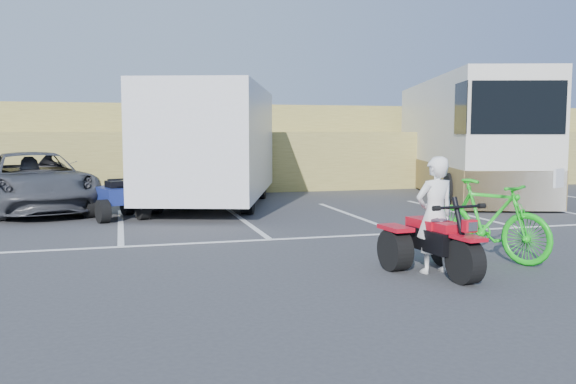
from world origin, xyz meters
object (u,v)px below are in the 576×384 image
object	(u,v)px
rider	(435,215)
grey_pickup	(33,182)
quad_atv_blue	(116,219)
green_dirt_bike	(488,220)
quad_atv_green	(158,206)
rv_motorhome	(464,145)
red_trike_atv	(440,275)
cargo_trailer	(213,142)

from	to	relation	value
rider	grey_pickup	distance (m)	11.02
quad_atv_blue	grey_pickup	bearing A→B (deg)	115.61
green_dirt_bike	quad_atv_green	world-z (taller)	green_dirt_bike
rv_motorhome	quad_atv_green	size ratio (longest dim) A/B	6.72
grey_pickup	quad_atv_green	bearing A→B (deg)	-12.13
red_trike_atv	quad_atv_green	bearing A→B (deg)	104.06
red_trike_atv	green_dirt_bike	bearing A→B (deg)	24.78
rider	rv_motorhome	size ratio (longest dim) A/B	0.16
quad_atv_green	green_dirt_bike	bearing A→B (deg)	-86.61
red_trike_atv	quad_atv_green	xyz separation A→B (m)	(-3.35, 9.30, 0.00)
cargo_trailer	rv_motorhome	world-z (taller)	rv_motorhome
red_trike_atv	quad_atv_blue	distance (m)	8.28
green_dirt_bike	grey_pickup	world-z (taller)	grey_pickup
green_dirt_bike	cargo_trailer	distance (m)	8.88
grey_pickup	quad_atv_blue	xyz separation A→B (m)	(2.04, -2.09, -0.75)
quad_atv_green	grey_pickup	bearing A→B (deg)	159.36
red_trike_atv	grey_pickup	world-z (taller)	grey_pickup
rider	rv_motorhome	xyz separation A→B (m)	(6.56, 9.99, 0.73)
cargo_trailer	quad_atv_green	xyz separation A→B (m)	(-1.47, 0.33, -1.74)
rv_motorhome	grey_pickup	bearing A→B (deg)	-158.32
quad_atv_blue	rv_motorhome	bearing A→B (deg)	-2.67
green_dirt_bike	quad_atv_blue	world-z (taller)	green_dirt_bike
red_trike_atv	quad_atv_blue	bearing A→B (deg)	116.71
green_dirt_bike	quad_atv_green	distance (m)	9.74
rv_motorhome	quad_atv_blue	bearing A→B (deg)	-146.99
rider	green_dirt_bike	bearing A→B (deg)	-160.91
rider	rv_motorhome	bearing A→B (deg)	-129.06
quad_atv_blue	cargo_trailer	bearing A→B (deg)	19.02
rider	grey_pickup	xyz separation A→B (m)	(-6.47, 8.92, -0.09)
green_dirt_bike	rider	bearing A→B (deg)	177.82
red_trike_atv	cargo_trailer	bearing A→B (deg)	96.12
red_trike_atv	green_dirt_bike	xyz separation A→B (m)	(1.23, 0.73, 0.63)
grey_pickup	rv_motorhome	size ratio (longest dim) A/B	0.52
grey_pickup	rv_motorhome	bearing A→B (deg)	-11.56
red_trike_atv	green_dirt_bike	distance (m)	1.57
green_dirt_bike	rv_motorhome	world-z (taller)	rv_motorhome
grey_pickup	rider	bearing A→B (deg)	-70.30
quad_atv_blue	quad_atv_green	world-z (taller)	quad_atv_green
red_trike_atv	rv_motorhome	bearing A→B (deg)	51.39
cargo_trailer	quad_atv_green	distance (m)	2.30
quad_atv_blue	red_trike_atv	bearing A→B (deg)	-76.21
rv_motorhome	quad_atv_green	distance (m)	10.06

